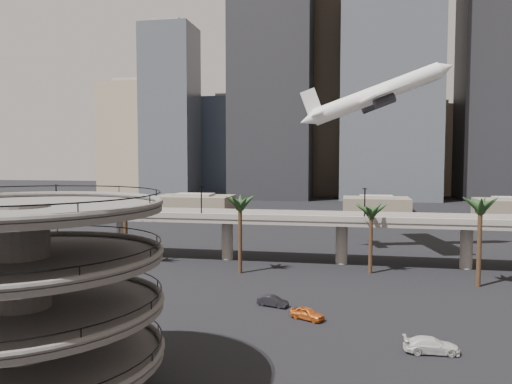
% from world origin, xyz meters
% --- Properties ---
extents(parking_ramp, '(22.20, 22.20, 17.35)m').
position_xyz_m(parking_ramp, '(-13.00, -4.00, 9.84)').
color(parking_ramp, '#514E4C').
rests_on(parking_ramp, ground).
extents(overpass, '(130.00, 9.30, 14.70)m').
position_xyz_m(overpass, '(0.00, 55.00, 7.34)').
color(overpass, gray).
rests_on(overpass, ground).
extents(palm_trees, '(76.40, 18.40, 14.00)m').
position_xyz_m(palm_trees, '(11.58, 47.18, 11.30)').
color(palm_trees, '#402A1B').
rests_on(palm_trees, ground).
extents(low_buildings, '(135.00, 27.50, 6.80)m').
position_xyz_m(low_buildings, '(6.89, 142.30, 2.86)').
color(low_buildings, '#685F4D').
rests_on(low_buildings, ground).
extents(skyline, '(269.00, 86.00, 136.72)m').
position_xyz_m(skyline, '(15.12, 217.08, 50.06)').
color(skyline, gray).
rests_on(skyline, ground).
extents(airborne_jet, '(32.25, 29.48, 14.78)m').
position_xyz_m(airborne_jet, '(17.36, 66.67, 32.51)').
color(airborne_jet, silver).
rests_on(airborne_jet, ground).
extents(car_a, '(4.68, 3.54, 1.49)m').
position_xyz_m(car_a, '(7.46, 21.44, 0.74)').
color(car_a, '#C95C1C').
rests_on(car_a, ground).
extents(car_b, '(4.44, 2.66, 1.38)m').
position_xyz_m(car_b, '(2.47, 26.00, 0.69)').
color(car_b, black).
rests_on(car_b, ground).
extents(car_c, '(5.65, 2.60, 1.60)m').
position_xyz_m(car_c, '(20.76, 13.29, 0.80)').
color(car_c, silver).
rests_on(car_c, ground).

